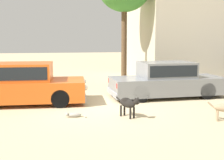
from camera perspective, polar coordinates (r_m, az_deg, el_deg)
ground_plane at (r=9.91m, az=-2.65°, el=-5.40°), size 80.00×80.00×0.00m
parked_sedan_nearest at (r=10.76m, az=-16.86°, el=-0.72°), size 4.44×2.07×1.48m
parked_sedan_second at (r=11.69m, az=10.83°, el=0.04°), size 4.68×1.80×1.42m
stray_dog_spotted at (r=8.54m, az=3.31°, el=-4.59°), size 0.58×0.94×0.67m
stray_cat at (r=8.71m, az=-7.63°, el=-6.91°), size 0.62×0.23×0.16m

